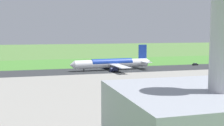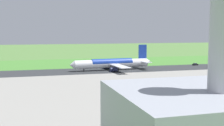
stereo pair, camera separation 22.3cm
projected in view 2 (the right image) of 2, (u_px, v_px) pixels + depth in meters
name	position (u px, v px, depth m)	size (l,w,h in m)	color
ground_plane	(131.00, 69.00, 186.01)	(800.00, 800.00, 0.00)	#547F3D
runway_asphalt	(131.00, 69.00, 186.01)	(600.00, 28.42, 0.06)	#2D3033
apron_concrete	(175.00, 86.00, 128.69)	(440.00, 110.00, 0.05)	gray
grass_verge_foreground	(113.00, 63.00, 226.11)	(600.00, 80.00, 0.04)	#478534
airliner_main	(113.00, 63.00, 182.28)	(54.13, 44.28, 15.88)	white
service_car_followme	(195.00, 64.00, 208.20)	(4.39, 2.32, 1.62)	black
no_stopping_sign	(144.00, 60.00, 229.02)	(0.60, 0.10, 2.58)	slate
traffic_cone_orange	(136.00, 62.00, 231.42)	(0.40, 0.40, 0.55)	orange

